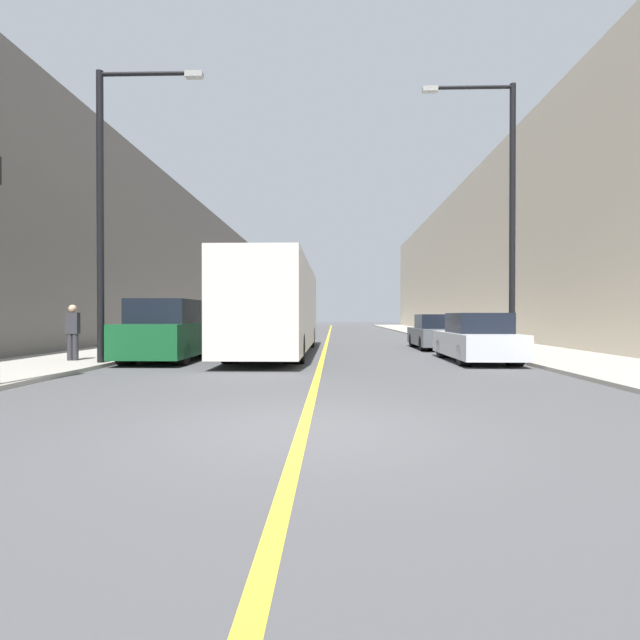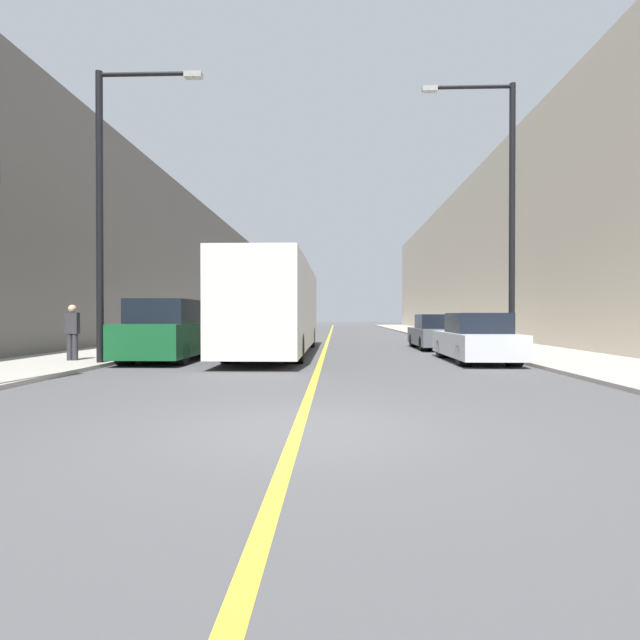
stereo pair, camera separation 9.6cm
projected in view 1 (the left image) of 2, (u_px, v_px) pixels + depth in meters
ground_plane at (303, 429)px, 6.38m from camera, size 200.00×200.00×0.00m
sidewalk_left at (220, 335)px, 36.60m from camera, size 3.95×72.00×0.10m
sidewalk_right at (439, 335)px, 36.14m from camera, size 3.95×72.00×0.10m
building_row_left at (166, 265)px, 36.66m from camera, size 4.00×72.00×10.27m
building_row_right at (495, 256)px, 35.98m from camera, size 4.00×72.00×11.43m
road_center_line at (329, 335)px, 36.37m from camera, size 0.16×72.00×0.01m
bus at (278, 307)px, 18.91m from camera, size 2.49×12.34×3.32m
parked_suv_left at (169, 333)px, 16.04m from camera, size 2.03×4.89×1.96m
car_right_near at (476, 340)px, 15.67m from camera, size 1.81×4.56×1.54m
car_right_mid at (437, 333)px, 21.63m from camera, size 1.90×4.31×1.50m
street_lamp_left at (109, 196)px, 14.32m from camera, size 3.09×0.24×8.38m
street_lamp_right at (505, 202)px, 16.59m from camera, size 3.09×0.24×9.05m
pedestrian at (73, 332)px, 15.02m from camera, size 0.37×0.24×1.68m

